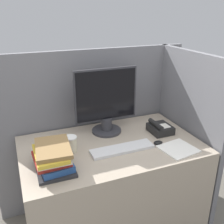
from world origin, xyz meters
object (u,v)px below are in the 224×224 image
(keyboard, at_px, (122,149))
(book_stack, at_px, (53,158))
(coffee_cup, at_px, (71,144))
(mouse, at_px, (158,143))
(desk_telephone, at_px, (160,128))
(monitor, at_px, (106,104))

(keyboard, bearing_deg, book_stack, -173.88)
(coffee_cup, relative_size, book_stack, 0.36)
(coffee_cup, bearing_deg, mouse, -12.81)
(mouse, distance_m, desk_telephone, 0.20)
(keyboard, bearing_deg, coffee_cup, 160.59)
(mouse, distance_m, coffee_cup, 0.64)
(mouse, relative_size, desk_telephone, 0.39)
(mouse, bearing_deg, coffee_cup, 167.19)
(keyboard, height_order, coffee_cup, coffee_cup)
(coffee_cup, bearing_deg, book_stack, -131.62)
(keyboard, relative_size, mouse, 6.50)
(desk_telephone, bearing_deg, coffee_cup, -178.08)
(coffee_cup, bearing_deg, keyboard, -19.41)
(keyboard, bearing_deg, desk_telephone, 20.02)
(monitor, relative_size, mouse, 7.36)
(keyboard, xyz_separation_m, desk_telephone, (0.40, 0.14, 0.03))
(keyboard, xyz_separation_m, coffee_cup, (-0.34, 0.12, 0.05))
(book_stack, bearing_deg, monitor, 37.04)
(coffee_cup, bearing_deg, monitor, 30.49)
(coffee_cup, bearing_deg, desk_telephone, 1.92)
(monitor, relative_size, book_stack, 1.66)
(book_stack, bearing_deg, mouse, 2.33)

